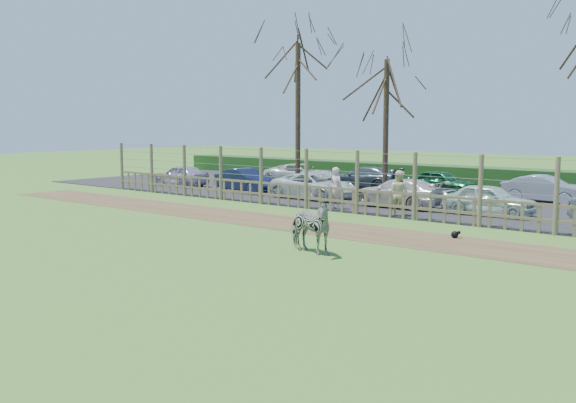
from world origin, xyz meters
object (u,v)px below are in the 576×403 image
Objects in this scene: car_1 at (246,180)px; car_2 at (314,186)px; car_11 at (545,189)px; car_4 at (489,200)px; crow at (455,234)px; car_9 at (363,178)px; tree_mid at (386,95)px; car_0 at (181,175)px; car_10 at (441,182)px; tree_left at (298,81)px; car_3 at (397,193)px; visitor_b at (398,193)px; visitor_a at (336,188)px; zebra at (309,226)px; car_8 at (301,174)px.

car_2 is at bearing -84.33° from car_1.
car_4 is at bearing 177.18° from car_11.
crow is 14.69m from car_9.
car_1 is at bearing -158.55° from tree_mid.
car_4 is (17.83, -0.18, 0.00)m from car_0.
car_1 is 1.03× the size of car_10.
car_3 is (6.81, -1.87, -4.98)m from tree_left.
visitor_b is 0.40× the size of car_2.
visitor_a is at bearing -125.35° from car_2.
visitor_b is at bearing 21.56° from zebra.
car_9 and car_10 have the same top height.
car_8 is at bearing 9.46° from car_1.
car_1 is 1.00× the size of car_11.
car_11 is at bearing 21.36° from tree_mid.
tree_left is at bearing 149.18° from crow.
car_0 is 0.85× the size of car_9.
visitor_b is (8.06, -4.01, -4.71)m from tree_left.
car_0 is at bearing 68.78° from zebra.
car_11 is (6.64, 2.60, -4.23)m from tree_mid.
tree_mid reaches higher than car_3.
car_11 is at bearing 106.30° from car_0.
tree_mid is 8.00m from car_4.
car_1 is at bearing 92.61° from car_2.
visitor_b reaches higher than car_10.
car_9 is (-9.09, 5.32, 0.00)m from car_4.
tree_left is at bearing 124.69° from car_10.
car_1 is at bearing 59.35° from zebra.
car_0 is at bearing -167.57° from tree_mid.
car_8 is at bearing 161.24° from tree_mid.
zebra is 0.42× the size of car_3.
car_0 is at bearing -167.63° from tree_left.
car_8 is at bearing -41.84° from visitor_b.
zebra is at bearing -68.04° from tree_mid.
crow is at bearing -115.80° from car_2.
tree_mid is 3.90× the size of zebra.
tree_left is 5.74m from car_2.
visitor_a is 2.70m from car_3.
car_11 is at bearing -55.45° from car_2.
tree_mid is 11.83m from crow.
car_2 is at bearing 46.14° from zebra.
visitor_a is at bearing 143.33° from car_11.
tree_mid is at bearing -72.35° from visitor_a.
car_2 is 1.04× the size of car_9.
tree_mid is 7.31m from visitor_b.
crow is 10.65m from car_11.
car_9 is 1.14× the size of car_11.
tree_left is at bearing -27.52° from visitor_a.
crow is at bearing 165.53° from visitor_a.
crow is 5.42m from car_4.
tree_mid is at bearing -35.51° from car_2.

